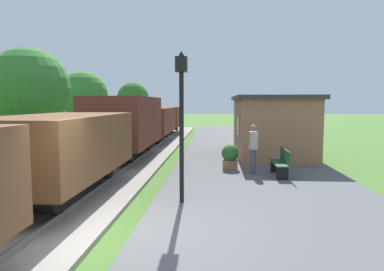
% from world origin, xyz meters
% --- Properties ---
extents(ground_plane, '(160.00, 160.00, 0.00)m').
position_xyz_m(ground_plane, '(0.00, 0.00, 0.00)').
color(ground_plane, '#47702D').
extents(platform_slab, '(6.00, 60.00, 0.25)m').
position_xyz_m(platform_slab, '(3.20, 0.00, 0.12)').
color(platform_slab, '#565659').
rests_on(platform_slab, ground).
extents(track_ballast, '(3.80, 60.00, 0.12)m').
position_xyz_m(track_ballast, '(-2.40, 0.00, 0.06)').
color(track_ballast, gray).
rests_on(track_ballast, ground).
extents(rail_near, '(0.07, 60.00, 0.14)m').
position_xyz_m(rail_near, '(-1.68, 0.00, 0.19)').
color(rail_near, slate).
rests_on(rail_near, track_ballast).
extents(freight_train, '(2.50, 32.60, 2.72)m').
position_xyz_m(freight_train, '(-2.40, 9.36, 1.46)').
color(freight_train, brown).
rests_on(freight_train, rail_near).
extents(station_hut, '(3.50, 5.80, 2.78)m').
position_xyz_m(station_hut, '(4.40, 10.18, 1.65)').
color(station_hut, '#9E6B4C').
rests_on(station_hut, platform_slab).
extents(bench_near_hut, '(0.42, 1.50, 0.91)m').
position_xyz_m(bench_near_hut, '(4.00, 5.35, 0.72)').
color(bench_near_hut, '#1E4C2D').
rests_on(bench_near_hut, platform_slab).
extents(person_waiting, '(0.28, 0.40, 1.71)m').
position_xyz_m(person_waiting, '(3.09, 5.71, 1.18)').
color(person_waiting, '#474C66').
rests_on(person_waiting, platform_slab).
extents(potted_planter, '(0.64, 0.64, 0.92)m').
position_xyz_m(potted_planter, '(2.33, 6.49, 0.72)').
color(potted_planter, '#9E6642').
rests_on(potted_planter, platform_slab).
extents(lamp_post_near, '(0.28, 0.28, 3.70)m').
position_xyz_m(lamp_post_near, '(0.95, 2.07, 2.80)').
color(lamp_post_near, black).
rests_on(lamp_post_near, platform_slab).
extents(tree_trackside_far, '(4.48, 4.48, 5.75)m').
position_xyz_m(tree_trackside_far, '(-8.58, 12.31, 3.51)').
color(tree_trackside_far, '#4C3823').
rests_on(tree_trackside_far, ground).
extents(tree_field_left, '(3.89, 3.89, 5.23)m').
position_xyz_m(tree_field_left, '(-8.83, 20.84, 3.28)').
color(tree_field_left, '#4C3823').
rests_on(tree_field_left, ground).
extents(tree_field_distant, '(3.26, 3.26, 4.82)m').
position_xyz_m(tree_field_distant, '(-6.73, 28.87, 3.18)').
color(tree_field_distant, '#4C3823').
rests_on(tree_field_distant, ground).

